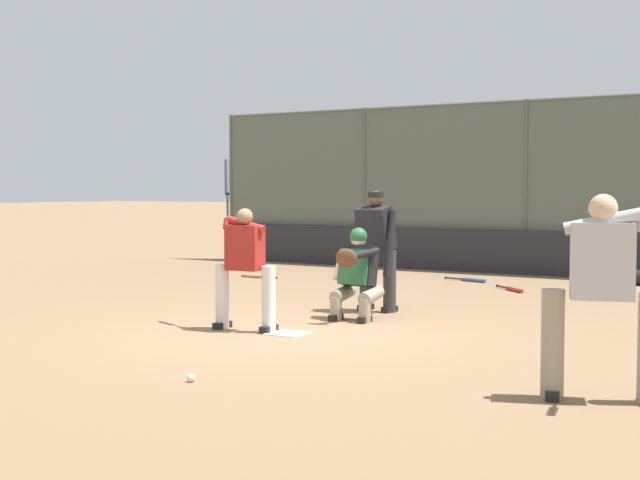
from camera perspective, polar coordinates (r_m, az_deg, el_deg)
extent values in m
plane|color=#846647|center=(10.52, -2.04, -6.02)|extent=(160.00, 160.00, 0.00)
cube|color=white|center=(10.52, -2.04, -5.99)|extent=(0.43, 0.43, 0.01)
cylinder|color=#515651|center=(18.12, 13.03, 3.32)|extent=(0.08, 0.08, 3.46)
cylinder|color=#515651|center=(19.58, 2.85, 3.39)|extent=(0.08, 0.08, 3.46)
cylinder|color=#515651|center=(21.56, -5.70, 3.38)|extent=(0.08, 0.08, 3.46)
cube|color=#515B51|center=(18.12, 13.03, 3.32)|extent=(14.57, 0.01, 3.46)
cylinder|color=#515651|center=(18.20, 13.10, 8.68)|extent=(14.57, 0.06, 0.06)
cube|color=#28282D|center=(18.07, 12.88, -0.80)|extent=(14.28, 0.18, 0.87)
cylinder|color=silver|center=(10.57, -3.30, -3.81)|extent=(0.16, 0.16, 0.79)
cube|color=black|center=(10.62, -3.29, -5.71)|extent=(0.13, 0.29, 0.08)
cylinder|color=silver|center=(10.92, -6.28, -3.60)|extent=(0.16, 0.16, 0.79)
cube|color=black|center=(10.97, -6.27, -5.44)|extent=(0.13, 0.29, 0.08)
cube|color=maroon|center=(10.68, -4.83, -0.50)|extent=(0.44, 0.28, 0.54)
sphere|color=#936B4C|center=(10.67, -4.84, 1.50)|extent=(0.20, 0.20, 0.20)
cylinder|color=maroon|center=(10.69, -4.80, 1.01)|extent=(0.56, 0.10, 0.21)
cylinder|color=maroon|center=(10.83, -5.96, 1.03)|extent=(0.13, 0.16, 0.15)
sphere|color=black|center=(10.86, -5.92, 1.34)|extent=(0.04, 0.04, 0.04)
cylinder|color=black|center=(10.95, -5.93, 2.15)|extent=(0.16, 0.19, 0.32)
cylinder|color=#28282D|center=(11.18, -5.95, 4.03)|extent=(0.25, 0.30, 0.46)
cylinder|color=gray|center=(11.36, 2.87, -4.54)|extent=(0.15, 0.15, 0.31)
cylinder|color=gray|center=(11.51, 3.30, -3.56)|extent=(0.20, 0.48, 0.24)
cube|color=black|center=(11.37, 2.87, -5.11)|extent=(0.11, 0.27, 0.08)
cylinder|color=gray|center=(11.54, 1.02, -4.41)|extent=(0.15, 0.15, 0.31)
cylinder|color=gray|center=(11.69, 1.47, -3.45)|extent=(0.20, 0.48, 0.24)
cube|color=black|center=(11.55, 1.02, -4.97)|extent=(0.11, 0.27, 0.08)
cube|color=black|center=(11.60, 2.48, -1.66)|extent=(0.47, 0.38, 0.56)
cube|color=#235B33|center=(11.47, 2.15, -1.72)|extent=(0.41, 0.16, 0.46)
sphere|color=beige|center=(11.58, 2.48, 0.06)|extent=(0.21, 0.21, 0.21)
sphere|color=#235B33|center=(11.58, 2.48, 0.24)|extent=(0.23, 0.23, 0.23)
cylinder|color=black|center=(11.30, 2.71, -0.93)|extent=(0.26, 0.54, 0.16)
ellipsoid|color=#56331E|center=(11.13, 1.70, -1.17)|extent=(0.31, 0.12, 0.24)
cylinder|color=beige|center=(11.72, 1.29, -1.49)|extent=(0.11, 0.32, 0.45)
cylinder|color=#333333|center=(12.31, 4.48, -2.66)|extent=(0.18, 0.18, 0.85)
cube|color=black|center=(12.35, 4.47, -4.44)|extent=(0.13, 0.29, 0.08)
cylinder|color=#333333|center=(12.51, 2.95, -2.56)|extent=(0.18, 0.18, 0.85)
cube|color=black|center=(12.56, 2.95, -4.31)|extent=(0.13, 0.29, 0.08)
cube|color=black|center=(12.31, 3.58, 0.74)|extent=(0.49, 0.44, 0.65)
sphere|color=brown|center=(12.29, 3.59, 2.64)|extent=(0.21, 0.21, 0.21)
cylinder|color=black|center=(12.29, 3.59, 2.92)|extent=(0.22, 0.22, 0.07)
cylinder|color=black|center=(12.12, 4.48, -0.23)|extent=(0.16, 0.25, 0.91)
cylinder|color=black|center=(12.41, 2.38, -0.15)|extent=(0.13, 0.24, 0.91)
cylinder|color=gray|center=(7.50, 14.66, -6.46)|extent=(0.19, 0.19, 0.89)
cube|color=black|center=(7.58, 14.62, -9.50)|extent=(0.19, 0.30, 0.08)
cube|color=#B7B7BC|center=(7.44, 17.61, -1.29)|extent=(0.55, 0.42, 0.61)
sphere|color=tan|center=(7.42, 17.67, 1.96)|extent=(0.23, 0.23, 0.23)
cylinder|color=#B7B7BC|center=(7.39, 17.70, 1.14)|extent=(0.63, 0.25, 0.23)
sphere|color=black|center=(16.74, -2.83, -2.42)|extent=(0.04, 0.04, 0.04)
cylinder|color=black|center=(16.84, -3.30, -2.38)|extent=(0.34, 0.04, 0.03)
cylinder|color=tan|center=(17.09, -4.39, -2.30)|extent=(0.48, 0.09, 0.07)
sphere|color=black|center=(15.65, 11.26, -2.88)|extent=(0.04, 0.04, 0.04)
cylinder|color=black|center=(15.48, 11.57, -2.95)|extent=(0.29, 0.28, 0.03)
cylinder|color=maroon|center=(15.09, 12.33, -3.12)|extent=(0.42, 0.40, 0.07)
sphere|color=black|center=(16.87, 8.05, -2.40)|extent=(0.04, 0.04, 0.04)
cylinder|color=black|center=(16.75, 8.56, -2.45)|extent=(0.37, 0.12, 0.03)
cylinder|color=#334789|center=(16.49, 9.79, -2.55)|extent=(0.52, 0.19, 0.07)
sphere|color=white|center=(8.03, -8.25, -8.72)|extent=(0.07, 0.07, 0.07)
sphere|color=black|center=(16.68, 19.52, -2.27)|extent=(0.27, 0.27, 0.27)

